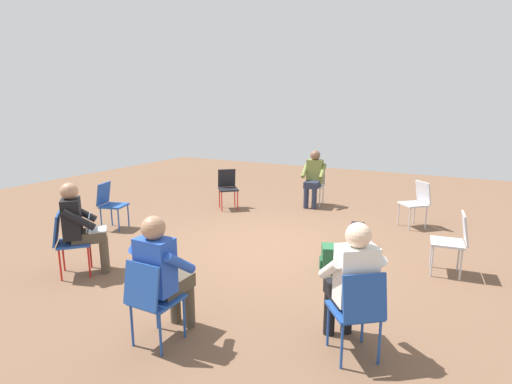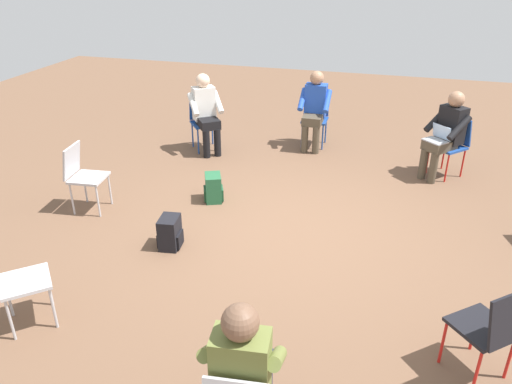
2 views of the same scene
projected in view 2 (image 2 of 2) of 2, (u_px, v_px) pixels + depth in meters
name	position (u px, v px, depth m)	size (l,w,h in m)	color
ground_plane	(288.00, 231.00, 5.84)	(16.72, 16.72, 0.00)	brown
chair_southwest	(452.00, 142.00, 7.09)	(0.58, 0.59, 0.85)	#1E4799
chair_northeast	(14.00, 278.00, 4.20)	(0.59, 0.58, 0.85)	#B7B7BC
chair_northwest	(491.00, 327.00, 3.66)	(0.58, 0.59, 0.85)	black
chair_south	(316.00, 115.00, 8.21)	(0.40, 0.44, 0.85)	#1E4799
chair_southeast	(203.00, 119.00, 8.05)	(0.58, 0.58, 0.85)	#1E4799
chair_east	(82.00, 173.00, 6.13)	(0.48, 0.44, 0.85)	#B7B7BC
person_with_laptop	(446.00, 131.00, 6.93)	(0.63, 0.64, 1.24)	#4C4233
person_in_blue	(315.00, 106.00, 7.98)	(0.49, 0.52, 1.24)	#4C4233
person_in_white	(206.00, 110.00, 7.83)	(0.63, 0.63, 1.24)	black
person_in_olive	(244.00, 368.00, 3.05)	(0.53, 0.55, 1.24)	#23283D
backpack_near_laptop_user	(170.00, 234.00, 5.49)	(0.27, 0.30, 0.36)	black
backpack_by_empty_chair	(213.00, 189.00, 6.49)	(0.31, 0.34, 0.36)	#235B38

